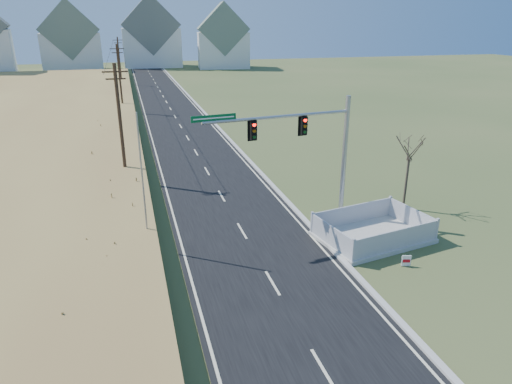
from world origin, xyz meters
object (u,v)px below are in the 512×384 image
object	(u,v)px
traffic_signal_mast	(317,150)
fence_enclosure	(372,234)
bare_tree	(411,146)
flagpole	(144,199)
open_sign	(406,261)

from	to	relation	value
traffic_signal_mast	fence_enclosure	distance (m)	5.83
traffic_signal_mast	bare_tree	bearing A→B (deg)	-2.13
traffic_signal_mast	bare_tree	xyz separation A→B (m)	(6.67, 0.58, -0.41)
fence_enclosure	bare_tree	world-z (taller)	bare_tree
flagpole	bare_tree	world-z (taller)	flagpole
fence_enclosure	flagpole	bearing A→B (deg)	160.26
open_sign	flagpole	xyz separation A→B (m)	(-12.58, 5.37, 2.72)
fence_enclosure	flagpole	size ratio (longest dim) A/B	0.89
flagpole	fence_enclosure	bearing A→B (deg)	-9.49
open_sign	bare_tree	xyz separation A→B (m)	(4.19, 6.80, 3.98)
fence_enclosure	open_sign	size ratio (longest dim) A/B	11.33
flagpole	bare_tree	xyz separation A→B (m)	(16.78, 1.43, 1.26)
traffic_signal_mast	open_sign	distance (m)	8.01
traffic_signal_mast	flagpole	world-z (taller)	traffic_signal_mast
traffic_signal_mast	bare_tree	size ratio (longest dim) A/B	1.82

